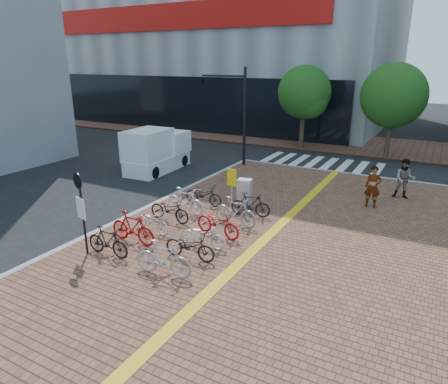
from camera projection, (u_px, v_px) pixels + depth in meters
The scene contains 27 objects.
ground at pixel (200, 245), 14.48m from camera, with size 120.00×120.00×0.00m, color black.
sidewalk at pixel (195, 357), 8.93m from camera, with size 14.00×34.00×0.15m, color brown.
tactile_strip at pixel (159, 340), 9.36m from camera, with size 0.40×34.00×0.01m, color gold.
kerb_west at pixel (1, 279), 12.12m from camera, with size 0.25×34.00×0.15m, color gray.
kerb_north at pixel (354, 175), 23.08m from camera, with size 14.00×0.25×0.15m, color gray.
far_sidewalk at pixel (339, 143), 31.94m from camera, with size 70.00×8.00×0.15m, color brown.
crosswalk at pixel (321, 164), 25.91m from camera, with size 7.50×4.00×0.01m.
street_trees at pixel (411, 98), 25.43m from camera, with size 16.20×4.60×6.35m.
bike_0 at pixel (108, 241), 13.25m from camera, with size 0.48×1.71×1.03m, color black.
bike_1 at pixel (133, 228), 14.17m from camera, with size 0.55×1.93×1.16m, color #A60B0D.
bike_2 at pixel (152, 221), 15.08m from camera, with size 0.59×1.70×0.89m, color silver.
bike_3 at pixel (170, 209), 16.13m from camera, with size 0.67×1.91×1.00m, color black.
bike_4 at pixel (185, 201), 16.92m from camera, with size 0.53×1.88×1.13m, color white.
bike_5 at pixel (204, 195), 17.97m from camera, with size 0.63×1.82×0.95m, color black.
bike_6 at pixel (163, 258), 12.00m from camera, with size 0.53×1.88×1.13m, color #B4B4B9.
bike_7 at pixel (190, 246), 13.04m from camera, with size 0.63×1.80×0.95m, color black.
bike_8 at pixel (203, 235), 13.85m from camera, with size 0.60×1.73×0.91m, color silver.
bike_9 at pixel (218, 223), 14.77m from camera, with size 0.67×1.93×1.02m, color #B50C14.
bike_10 at pixel (235, 212), 15.70m from camera, with size 0.54×1.91×1.15m, color #A1A2A6.
bike_11 at pixel (251, 204), 16.64m from camera, with size 0.48×1.71×1.03m, color black.
pedestrian_a at pixel (373, 187), 17.58m from camera, with size 0.68×0.45×1.86m, color gray.
pedestrian_b at pixel (405, 179), 18.71m from camera, with size 0.92×0.72×1.90m, color #4C5061.
utility_box at pixel (245, 194), 17.54m from camera, with size 0.60×0.44×1.31m, color silver.
yellow_sign at pixel (232, 181), 17.41m from camera, with size 0.48×0.15×1.76m.
notice_sign at pixel (81, 204), 12.95m from camera, with size 0.52×0.20×2.86m.
traffic_light_pole at pixel (225, 98), 24.37m from camera, with size 3.16×1.22×5.88m.
box_truck at pixel (157, 151), 23.91m from camera, with size 2.15×4.55×2.58m.
Camera 1 is at (7.09, -11.10, 6.39)m, focal length 32.00 mm.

